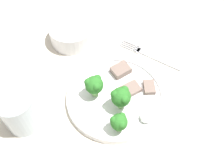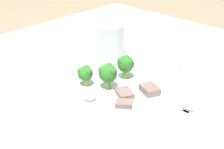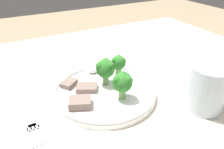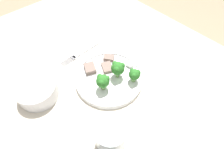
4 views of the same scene
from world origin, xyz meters
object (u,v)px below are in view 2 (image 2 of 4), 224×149
(cream_bowl, at_px, (202,67))
(fork, at_px, (177,120))
(drinking_glass, at_px, (111,43))
(dinner_plate, at_px, (120,88))

(cream_bowl, bearing_deg, fork, -72.84)
(fork, bearing_deg, drinking_glass, 156.19)
(dinner_plate, bearing_deg, drinking_glass, 139.67)
(fork, height_order, drinking_glass, drinking_glass)
(dinner_plate, bearing_deg, cream_bowl, 63.96)
(dinner_plate, relative_size, drinking_glass, 2.40)
(dinner_plate, height_order, fork, dinner_plate)
(dinner_plate, height_order, drinking_glass, drinking_glass)
(fork, bearing_deg, cream_bowl, 107.16)
(drinking_glass, bearing_deg, dinner_plate, -40.33)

